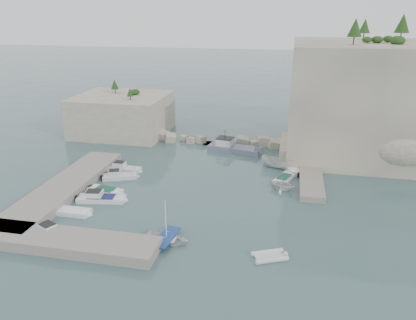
% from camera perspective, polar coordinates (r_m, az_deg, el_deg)
% --- Properties ---
extents(ground, '(400.00, 400.00, 0.00)m').
position_cam_1_polar(ground, '(49.02, -1.44, -5.69)').
color(ground, '#426163').
rests_on(ground, ground).
extents(cliff_east, '(26.00, 22.00, 17.00)m').
position_cam_1_polar(cliff_east, '(68.33, 22.57, 7.84)').
color(cliff_east, beige).
rests_on(cliff_east, ground).
extents(cliff_terrace, '(8.00, 10.00, 2.50)m').
position_cam_1_polar(cliff_terrace, '(64.20, 13.68, 1.37)').
color(cliff_terrace, beige).
rests_on(cliff_terrace, ground).
extents(outcrop_west, '(16.00, 14.00, 7.00)m').
position_cam_1_polar(outcrop_west, '(76.41, -11.93, 6.29)').
color(outcrop_west, beige).
rests_on(outcrop_west, ground).
extents(quay_west, '(5.00, 24.00, 1.10)m').
position_cam_1_polar(quay_west, '(54.13, -19.54, -3.68)').
color(quay_west, '#9E9689').
rests_on(quay_west, ground).
extents(quay_south, '(18.00, 4.00, 1.10)m').
position_cam_1_polar(quay_south, '(42.05, -19.17, -10.82)').
color(quay_south, '#9E9689').
rests_on(quay_south, ground).
extents(ledge_east, '(3.00, 16.00, 0.80)m').
position_cam_1_polar(ledge_east, '(57.01, 14.26, -2.04)').
color(ledge_east, '#9E9689').
rests_on(ledge_east, ground).
extents(breakwater, '(28.00, 3.00, 1.40)m').
position_cam_1_polar(breakwater, '(69.02, 1.90, 2.80)').
color(breakwater, beige).
rests_on(breakwater, ground).
extents(motorboat_a, '(5.30, 1.78, 1.40)m').
position_cam_1_polar(motorboat_a, '(58.95, -11.68, -1.49)').
color(motorboat_a, silver).
rests_on(motorboat_a, ground).
extents(motorboat_b, '(5.20, 3.36, 1.40)m').
position_cam_1_polar(motorboat_b, '(56.38, -12.28, -2.57)').
color(motorboat_b, silver).
rests_on(motorboat_b, ground).
extents(motorboat_c, '(5.07, 2.66, 0.70)m').
position_cam_1_polar(motorboat_c, '(52.49, -14.23, -4.51)').
color(motorboat_c, white).
rests_on(motorboat_c, ground).
extents(motorboat_d, '(6.46, 2.82, 1.40)m').
position_cam_1_polar(motorboat_d, '(50.52, -14.73, -5.58)').
color(motorboat_d, white).
rests_on(motorboat_d, ground).
extents(motorboat_e, '(4.06, 1.71, 0.70)m').
position_cam_1_polar(motorboat_e, '(48.27, -18.28, -7.24)').
color(motorboat_e, white).
rests_on(motorboat_e, ground).
extents(motorboat_f, '(5.48, 3.78, 1.40)m').
position_cam_1_polar(motorboat_f, '(44.43, -21.02, -10.13)').
color(motorboat_f, white).
rests_on(motorboat_f, ground).
extents(rowboat, '(4.95, 3.78, 0.96)m').
position_cam_1_polar(rowboat, '(41.16, -5.85, -11.30)').
color(rowboat, white).
rests_on(rowboat, ground).
extents(inflatable_dinghy, '(3.82, 2.93, 0.44)m').
position_cam_1_polar(inflatable_dinghy, '(38.97, 8.63, -13.44)').
color(inflatable_dinghy, silver).
rests_on(inflatable_dinghy, ground).
extents(tender_east_a, '(4.04, 3.74, 1.76)m').
position_cam_1_polar(tender_east_a, '(52.68, 10.36, -4.11)').
color(tender_east_a, white).
rests_on(tender_east_a, ground).
extents(tender_east_b, '(3.22, 4.98, 0.70)m').
position_cam_1_polar(tender_east_b, '(55.44, 10.64, -2.85)').
color(tender_east_b, silver).
rests_on(tender_east_b, ground).
extents(tender_east_c, '(3.43, 5.37, 0.70)m').
position_cam_1_polar(tender_east_c, '(59.03, 11.74, -1.46)').
color(tender_east_c, white).
rests_on(tender_east_c, ground).
extents(tender_east_d, '(5.21, 3.61, 1.88)m').
position_cam_1_polar(tender_east_d, '(59.58, 9.58, -1.10)').
color(tender_east_d, silver).
rests_on(tender_east_d, ground).
extents(work_boat, '(9.76, 4.61, 2.20)m').
position_cam_1_polar(work_boat, '(65.82, 3.77, 1.24)').
color(work_boat, slate).
rests_on(work_boat, ground).
extents(rowboat_mast, '(0.10, 0.10, 4.20)m').
position_cam_1_polar(rowboat_mast, '(39.87, -5.98, -8.14)').
color(rowboat_mast, white).
rests_on(rowboat_mast, rowboat).
extents(vegetation, '(53.48, 13.88, 13.40)m').
position_cam_1_polar(vegetation, '(67.77, 19.03, 16.28)').
color(vegetation, '#1E4219').
rests_on(vegetation, ground).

